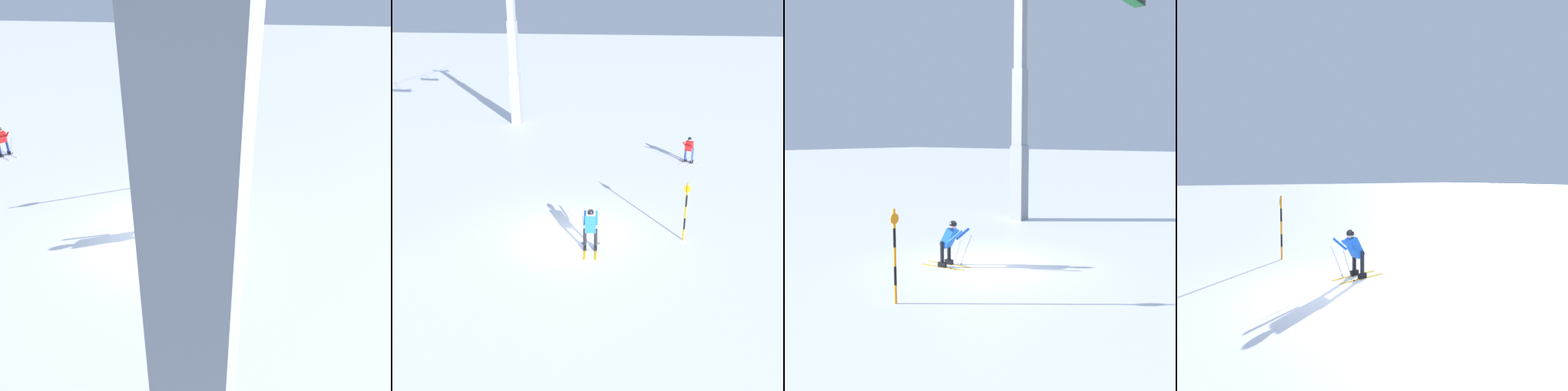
{
  "view_description": "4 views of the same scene",
  "coord_description": "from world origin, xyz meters",
  "views": [
    {
      "loc": [
        -4.37,
        10.15,
        7.4
      ],
      "look_at": [
        -1.62,
        0.19,
        1.86
      ],
      "focal_mm": 33.5,
      "sensor_mm": 36.0,
      "label": 1
    },
    {
      "loc": [
        -16.44,
        -3.46,
        8.8
      ],
      "look_at": [
        -0.95,
        -0.75,
        2.24
      ],
      "focal_mm": 42.47,
      "sensor_mm": 36.0,
      "label": 2
    },
    {
      "loc": [
        9.4,
        -12.8,
        4.26
      ],
      "look_at": [
        -0.52,
        0.48,
        2.26
      ],
      "focal_mm": 44.86,
      "sensor_mm": 36.0,
      "label": 3
    },
    {
      "loc": [
        4.18,
        8.23,
        3.18
      ],
      "look_at": [
        -0.72,
        0.4,
        2.66
      ],
      "focal_mm": 30.66,
      "sensor_mm": 36.0,
      "label": 4
    }
  ],
  "objects": [
    {
      "name": "trail_marker_pole",
      "position": [
        0.42,
        -4.4,
        1.32
      ],
      "size": [
        0.07,
        0.28,
        2.46
      ],
      "color": "orange",
      "rests_on": "ground_plane"
    },
    {
      "name": "ground_plane",
      "position": [
        0.0,
        0.0,
        0.0
      ],
      "size": [
        260.0,
        260.0,
        0.0
      ],
      "primitive_type": "plane",
      "color": "white"
    },
    {
      "name": "skier_carving_main",
      "position": [
        -0.8,
        -0.83,
        0.9
      ],
      "size": [
        1.71,
        0.82,
        1.69
      ],
      "color": "yellow",
      "rests_on": "ground_plane"
    }
  ]
}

